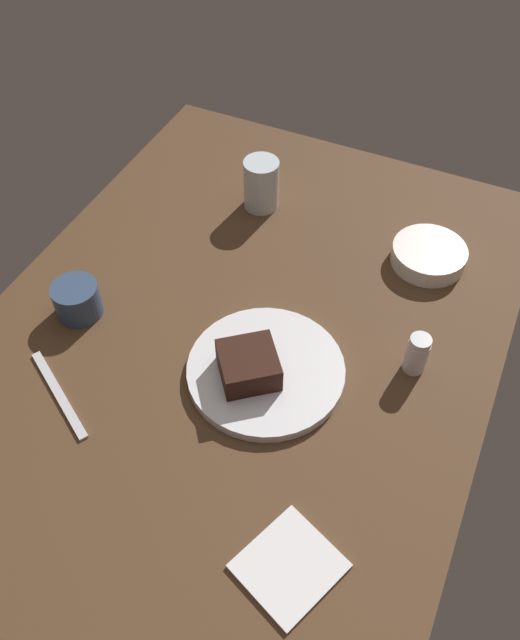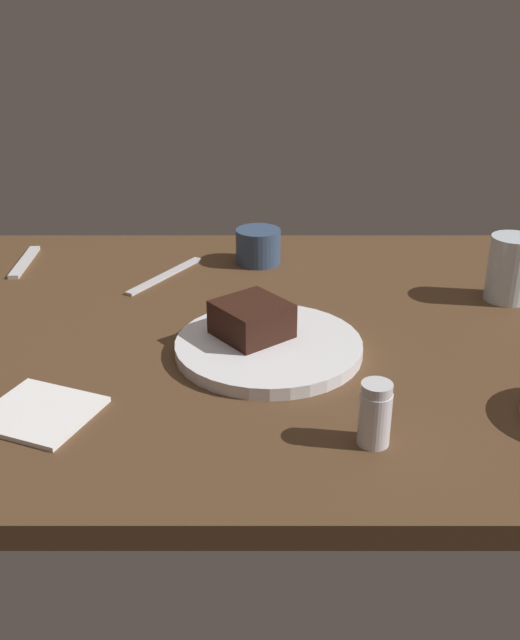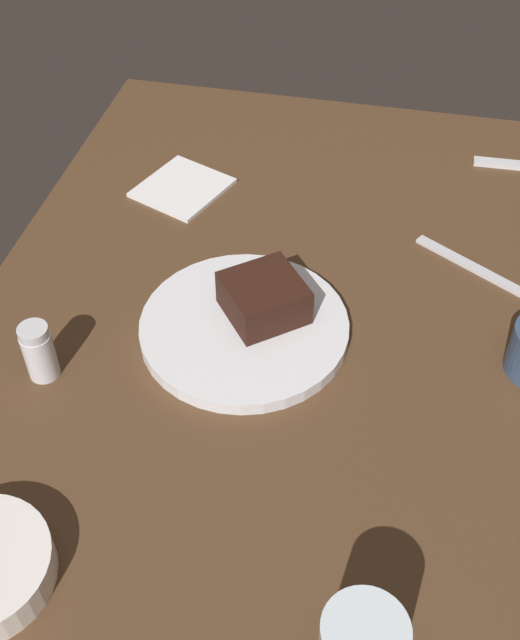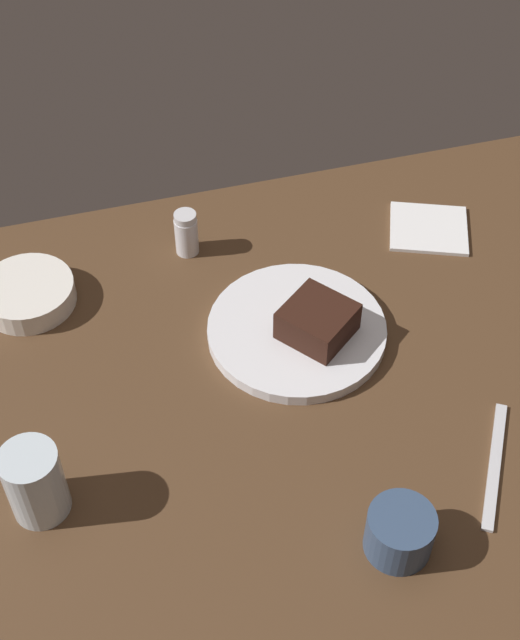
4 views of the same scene
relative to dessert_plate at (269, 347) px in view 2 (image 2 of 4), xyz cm
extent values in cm
cube|color=#4C331E|center=(-3.45, -7.73, -2.36)|extent=(120.00, 84.00, 3.00)
cylinder|color=silver|center=(0.00, 0.00, 0.00)|extent=(25.15, 25.15, 1.72)
cube|color=black|center=(2.28, -1.92, 3.22)|extent=(12.23, 12.25, 4.73)
cylinder|color=silver|center=(-11.07, 21.00, 2.22)|extent=(3.56, 3.56, 6.16)
cylinder|color=silver|center=(-11.07, 21.00, 5.90)|extent=(3.38, 3.38, 1.20)
cylinder|color=silver|center=(-37.52, -18.12, 4.29)|extent=(6.95, 6.95, 10.30)
cylinder|color=#334766|center=(1.48, -34.50, 2.20)|extent=(7.89, 7.89, 6.11)
cube|color=silver|center=(42.89, -33.89, -0.51)|extent=(2.28, 15.05, 0.70)
cube|color=silver|center=(17.22, -27.57, -0.61)|extent=(11.02, 16.99, 0.50)
cube|color=white|center=(26.60, 15.46, -0.56)|extent=(15.35, 14.91, 0.60)
camera|label=1|loc=(55.45, 24.64, 84.20)|focal=36.59mm
camera|label=2|loc=(1.15, 86.31, 44.42)|focal=40.59mm
camera|label=3|loc=(-62.76, -15.41, 66.77)|focal=43.41mm
camera|label=4|loc=(-27.35, -78.68, 92.76)|focal=49.86mm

